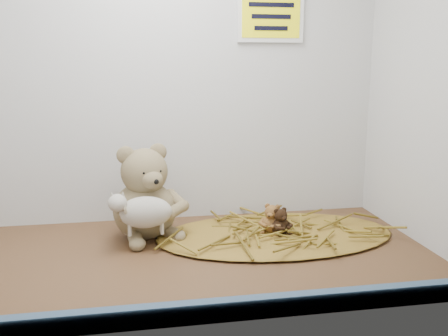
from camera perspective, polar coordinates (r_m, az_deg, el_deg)
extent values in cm
cube|color=#3F2B16|center=(114.26, -6.02, -10.21)|extent=(120.00, 60.00, 0.40)
cube|color=silver|center=(135.78, -7.41, 12.73)|extent=(120.00, 0.40, 90.00)
cube|color=silver|center=(125.03, 22.74, 11.99)|extent=(0.40, 60.00, 90.00)
cube|color=#3C5B73|center=(87.46, -4.59, -16.19)|extent=(119.28, 2.20, 3.60)
ellipsoid|color=brown|center=(127.47, 5.93, -7.53)|extent=(60.34, 35.03, 1.17)
cube|color=#FFF60D|center=(140.46, 5.36, 16.83)|extent=(16.00, 1.20, 11.00)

